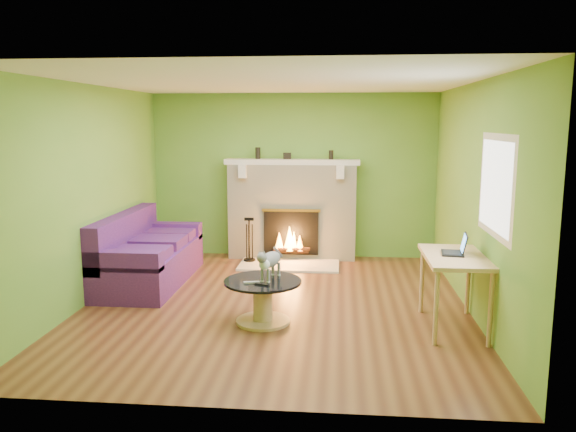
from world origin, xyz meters
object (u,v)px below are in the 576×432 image
(sofa, at_px, (146,256))
(coffee_table, at_px, (263,298))
(desk, at_px, (455,264))
(cat, at_px, (271,263))

(sofa, xyz_separation_m, coffee_table, (1.79, -1.40, -0.09))
(sofa, relative_size, desk, 1.95)
(sofa, relative_size, coffee_table, 2.50)
(coffee_table, bearing_deg, desk, 0.41)
(sofa, bearing_deg, cat, -35.80)
(desk, bearing_deg, sofa, 160.01)
(desk, distance_m, cat, 1.94)
(sofa, xyz_separation_m, cat, (1.87, -1.35, 0.29))
(sofa, distance_m, desk, 4.06)
(sofa, height_order, cat, sofa)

